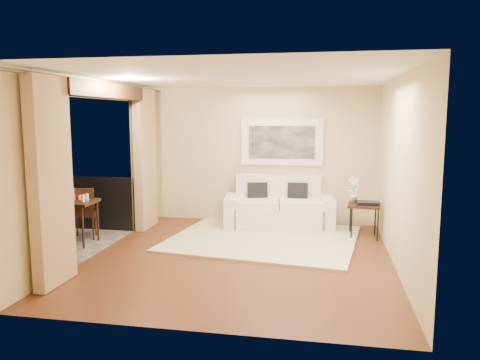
% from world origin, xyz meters
% --- Properties ---
extents(floor, '(5.00, 5.00, 0.00)m').
position_xyz_m(floor, '(0.00, 0.00, 0.00)').
color(floor, '#5C321B').
rests_on(floor, ground).
extents(room_shell, '(5.00, 6.40, 5.00)m').
position_xyz_m(room_shell, '(-2.13, 0.00, 2.52)').
color(room_shell, white).
rests_on(room_shell, ground).
extents(balcony, '(1.81, 2.60, 1.17)m').
position_xyz_m(balcony, '(-3.31, 0.00, 0.18)').
color(balcony, '#605B56').
rests_on(balcony, ground).
extents(curtains, '(0.16, 4.80, 2.64)m').
position_xyz_m(curtains, '(-2.11, 0.00, 1.34)').
color(curtains, tan).
rests_on(curtains, ground).
extents(artwork, '(1.62, 0.07, 0.92)m').
position_xyz_m(artwork, '(0.38, 2.46, 1.62)').
color(artwork, white).
rests_on(artwork, room_shell).
extents(rug, '(3.42, 3.08, 0.04)m').
position_xyz_m(rug, '(0.22, 1.10, 0.02)').
color(rug, beige).
rests_on(rug, floor).
extents(sofa, '(2.15, 1.15, 0.99)m').
position_xyz_m(sofa, '(0.37, 2.09, 0.35)').
color(sofa, white).
rests_on(sofa, floor).
extents(side_table, '(0.60, 0.60, 0.60)m').
position_xyz_m(side_table, '(1.93, 1.56, 0.54)').
color(side_table, black).
rests_on(side_table, floor).
extents(tray, '(0.38, 0.29, 0.05)m').
position_xyz_m(tray, '(1.98, 1.54, 0.62)').
color(tray, black).
rests_on(tray, side_table).
extents(orchid, '(0.30, 0.28, 0.48)m').
position_xyz_m(orchid, '(1.76, 1.72, 0.84)').
color(orchid, white).
rests_on(orchid, side_table).
extents(bistro_table, '(0.65, 0.65, 0.73)m').
position_xyz_m(bistro_table, '(-2.85, 0.27, 0.65)').
color(bistro_table, black).
rests_on(bistro_table, balcony).
extents(balcony_chair_far, '(0.51, 0.51, 0.92)m').
position_xyz_m(balcony_chair_far, '(-2.86, 0.54, 0.53)').
color(balcony_chair_far, black).
rests_on(balcony_chair_far, balcony).
extents(balcony_chair_near, '(0.48, 0.48, 1.08)m').
position_xyz_m(balcony_chair_near, '(-2.77, -0.79, 0.63)').
color(balcony_chair_near, black).
rests_on(balcony_chair_near, balcony).
extents(ice_bucket, '(0.18, 0.18, 0.20)m').
position_xyz_m(ice_bucket, '(-2.98, 0.33, 0.83)').
color(ice_bucket, white).
rests_on(ice_bucket, bistro_table).
extents(candle, '(0.06, 0.06, 0.07)m').
position_xyz_m(candle, '(-2.82, 0.39, 0.77)').
color(candle, '#F03F15').
rests_on(candle, bistro_table).
extents(vase, '(0.04, 0.04, 0.18)m').
position_xyz_m(vase, '(-2.89, 0.09, 0.82)').
color(vase, silver).
rests_on(vase, bistro_table).
extents(glass_a, '(0.06, 0.06, 0.12)m').
position_xyz_m(glass_a, '(-2.67, 0.20, 0.79)').
color(glass_a, white).
rests_on(glass_a, bistro_table).
extents(glass_b, '(0.06, 0.06, 0.12)m').
position_xyz_m(glass_b, '(-2.66, 0.31, 0.79)').
color(glass_b, silver).
rests_on(glass_b, bistro_table).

